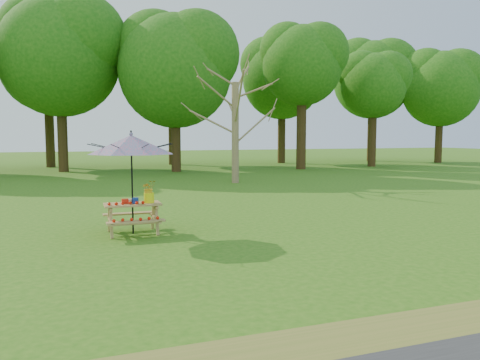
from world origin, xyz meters
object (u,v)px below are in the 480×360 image
object	(u,v)px
bare_tree	(235,40)
picnic_table	(133,219)
patio_umbrella	(131,145)
flower_bucket	(149,191)

from	to	relation	value
bare_tree	picnic_table	xyz separation A→B (m)	(-5.74, -9.66, -6.03)
picnic_table	patio_umbrella	world-z (taller)	patio_umbrella
picnic_table	patio_umbrella	distance (m)	1.62
bare_tree	picnic_table	size ratio (longest dim) A/B	7.93
bare_tree	picnic_table	world-z (taller)	bare_tree
picnic_table	patio_umbrella	bearing A→B (deg)	84.81
picnic_table	flower_bucket	size ratio (longest dim) A/B	2.66
bare_tree	patio_umbrella	distance (m)	12.06
picnic_table	flower_bucket	world-z (taller)	flower_bucket
flower_bucket	bare_tree	bearing A→B (deg)	60.97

